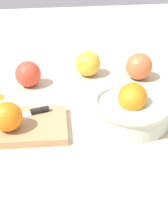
% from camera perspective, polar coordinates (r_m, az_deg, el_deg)
% --- Properties ---
extents(ground_plane, '(2.40, 2.40, 0.00)m').
position_cam_1_polar(ground_plane, '(0.81, -3.35, 0.62)').
color(ground_plane, beige).
extents(bowl, '(0.20, 0.20, 0.10)m').
position_cam_1_polar(bowl, '(0.74, 8.66, 0.83)').
color(bowl, beige).
rests_on(bowl, ground_plane).
extents(cutting_board, '(0.25, 0.17, 0.02)m').
position_cam_1_polar(cutting_board, '(0.74, -12.30, -2.55)').
color(cutting_board, tan).
rests_on(cutting_board, ground_plane).
extents(orange_on_board, '(0.07, 0.07, 0.07)m').
position_cam_1_polar(orange_on_board, '(0.70, -13.82, -0.85)').
color(orange_on_board, orange).
rests_on(orange_on_board, cutting_board).
extents(knife, '(0.15, 0.05, 0.01)m').
position_cam_1_polar(knife, '(0.76, -10.51, -0.28)').
color(knife, silver).
rests_on(knife, cutting_board).
extents(apple_front_left, '(0.08, 0.08, 0.08)m').
position_cam_1_polar(apple_front_left, '(0.99, 0.71, 8.82)').
color(apple_front_left, gold).
rests_on(apple_front_left, ground_plane).
extents(apple_front_left_2, '(0.08, 0.08, 0.08)m').
position_cam_1_polar(apple_front_left_2, '(0.98, 10.03, 8.20)').
color(apple_front_left_2, '#CC6638').
rests_on(apple_front_left_2, ground_plane).
extents(apple_front_right, '(0.08, 0.08, 0.08)m').
position_cam_1_polar(apple_front_right, '(0.93, -10.20, 6.84)').
color(apple_front_right, '#D6422D').
rests_on(apple_front_right, ground_plane).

